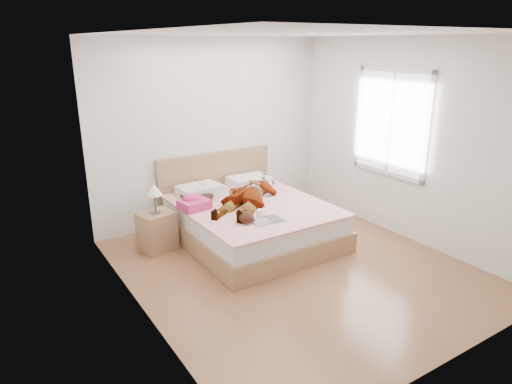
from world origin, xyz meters
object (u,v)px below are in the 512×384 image
Objects in this scene: woman at (250,191)px; nightstand at (157,228)px; phone at (202,184)px; towel at (194,203)px; coffee_mug at (260,213)px; bed at (249,219)px; magazine at (268,220)px; plush_toy at (245,217)px.

nightstand is at bearing -141.19° from woman.
woman is at bearing -78.79° from phone.
towel is 0.89m from coffee_mug.
bed is 5.40× the size of magazine.
bed reaches higher than coffee_mug.
phone is 0.77m from bed.
nightstand is at bearing 164.94° from bed.
nightstand is at bearing 160.55° from towel.
magazine is (0.27, -1.16, -0.19)m from phone.
woman is at bearing 46.66° from bed.
magazine is at bearing -102.78° from bed.
phone is 1.06m from coffee_mug.
nightstand is (-0.45, 0.16, -0.30)m from towel.
towel reaches higher than plush_toy.
woman reaches higher than plush_toy.
woman is 1.97× the size of nightstand.
coffee_mug is (-0.02, 0.14, 0.04)m from magazine.
plush_toy is (-0.48, -0.67, -0.04)m from woman.
towel is at bearing -136.16° from woman.
coffee_mug reaches higher than magazine.
phone is 0.27× the size of magazine.
bed is at bearing 55.28° from plush_toy.
phone is at bearing 91.05° from plush_toy.
woman is 0.67m from coffee_mug.
phone is 0.86m from nightstand.
bed is 2.39× the size of nightstand.
coffee_mug is 0.25m from plush_toy.
bed is at bearing 77.22° from magazine.
woman is 0.65m from phone.
woman is 0.82× the size of bed.
woman is 0.80m from magazine.
magazine is at bearing -83.92° from coffee_mug.
woman is 0.82m from plush_toy.
phone reaches higher than magazine.
towel is at bearing 123.42° from magazine.
magazine is 1.44× the size of plush_toy.
woman is 16.48× the size of phone.
towel is at bearing -172.03° from phone.
magazine is at bearing -20.93° from plush_toy.
woman is 6.40× the size of plush_toy.
nightstand is (-1.23, 0.24, -0.34)m from woman.
woman is at bearing 68.79° from coffee_mug.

